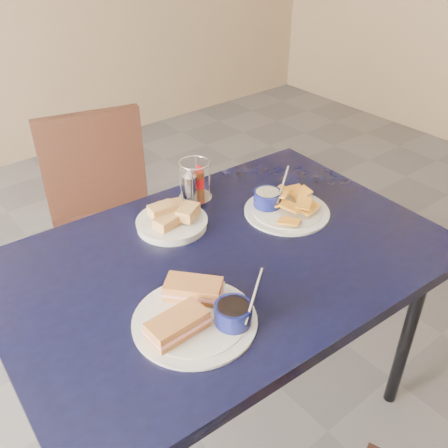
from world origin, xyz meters
TOP-DOWN VIEW (x-y plane):
  - ground at (0.00, 0.00)m, footprint 6.00×6.00m
  - dining_table at (0.13, -0.03)m, footprint 1.29×0.90m
  - chair_far at (0.12, 0.78)m, footprint 0.51×0.50m
  - sandwich_plate at (-0.09, -0.19)m, footprint 0.31×0.30m
  - plantain_plate at (0.41, 0.03)m, footprint 0.27×0.27m
  - bread_basket at (0.09, 0.18)m, footprint 0.21×0.21m
  - condiment_caddy at (0.24, 0.27)m, footprint 0.11×0.11m

SIDE VIEW (x-z plane):
  - ground at x=0.00m, z-range 0.00..0.00m
  - chair_far at x=0.12m, z-range 0.06..0.95m
  - dining_table at x=0.13m, z-range 0.31..1.06m
  - plantain_plate at x=0.41m, z-range 0.71..0.83m
  - sandwich_plate at x=-0.09m, z-range 0.71..0.83m
  - bread_basket at x=0.09m, z-range 0.74..0.81m
  - condiment_caddy at x=0.24m, z-range 0.74..0.87m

